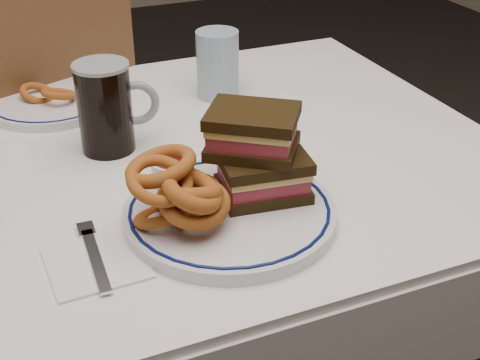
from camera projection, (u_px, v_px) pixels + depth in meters
name	position (u px, v px, depth m)	size (l,w,h in m)	color
dining_table	(129.00, 218.00, 1.13)	(1.27, 0.87, 0.75)	silver
chair_far	(29.00, 168.00, 1.53)	(0.58, 0.58, 0.96)	#4E2B19
main_plate	(230.00, 213.00, 0.93)	(0.30, 0.30, 0.02)	silver
reuben_sandwich	(258.00, 153.00, 0.93)	(0.16, 0.15, 0.13)	black
onion_rings_main	(181.00, 192.00, 0.87)	(0.14, 0.14, 0.12)	brown
ketchup_ramekin	(172.00, 170.00, 0.98)	(0.06, 0.06, 0.04)	white
beer_mug	(107.00, 107.00, 1.09)	(0.13, 0.09, 0.15)	black
water_glass	(218.00, 64.00, 1.29)	(0.08, 0.08, 0.13)	#94AABF
far_plate	(52.00, 101.00, 1.28)	(0.24, 0.24, 0.02)	silver
onion_rings_far	(48.00, 94.00, 1.26)	(0.11, 0.11, 0.05)	brown
napkin_fork	(96.00, 261.00, 0.85)	(0.12, 0.16, 0.01)	white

